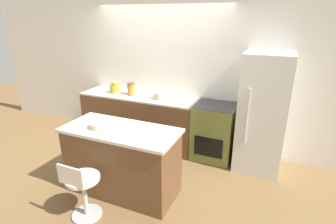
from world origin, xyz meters
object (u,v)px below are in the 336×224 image
at_px(oven_range, 214,132).
at_px(mixing_bowl, 160,95).
at_px(refrigerator, 262,113).
at_px(stool_chair, 82,190).
at_px(kettle, 114,88).

xyz_separation_m(oven_range, mixing_bowl, (-0.99, -0.03, 0.53)).
height_order(refrigerator, stool_chair, refrigerator).
xyz_separation_m(refrigerator, kettle, (-2.67, -0.01, 0.12)).
bearing_deg(mixing_bowl, stool_chair, -91.63).
distance_m(refrigerator, stool_chair, 2.75).
distance_m(oven_range, mixing_bowl, 1.12).
relative_size(stool_chair, kettle, 3.51).
bearing_deg(oven_range, mixing_bowl, -178.37).
xyz_separation_m(stool_chair, kettle, (-0.89, 2.03, 0.64)).
distance_m(refrigerator, mixing_bowl, 1.72).
distance_m(oven_range, refrigerator, 0.86).
relative_size(oven_range, stool_chair, 1.21).
bearing_deg(kettle, refrigerator, 0.13).
xyz_separation_m(stool_chair, mixing_bowl, (0.06, 2.03, 0.61)).
relative_size(oven_range, refrigerator, 0.52).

